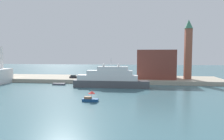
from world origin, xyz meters
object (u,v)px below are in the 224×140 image
at_px(work_barge, 59,84).
at_px(harbor_building, 155,64).
at_px(small_motorboat, 90,98).
at_px(person_figure, 83,77).
at_px(large_yacht, 110,79).
at_px(mooring_bollard, 118,79).
at_px(bell_tower, 188,47).
at_px(parked_car, 74,77).

relative_size(work_barge, harbor_building, 0.31).
relative_size(small_motorboat, person_figure, 2.69).
bearing_deg(large_yacht, mooring_bollard, 76.14).
bearing_deg(person_figure, mooring_bollard, -12.98).
bearing_deg(bell_tower, mooring_bollard, -164.53).
xyz_separation_m(harbor_building, parked_car, (-38.71, -5.05, -6.05)).
bearing_deg(small_motorboat, bell_tower, 50.54).
bearing_deg(parked_car, small_motorboat, -66.31).
height_order(small_motorboat, bell_tower, bell_tower).
xyz_separation_m(large_yacht, harbor_building, (19.05, 20.45, 5.13)).
bearing_deg(person_figure, small_motorboat, -71.90).
xyz_separation_m(small_motorboat, person_figure, (-12.56, 38.42, 1.39)).
distance_m(person_figure, mooring_bollard, 17.42).
bearing_deg(small_motorboat, work_barge, 125.50).
distance_m(large_yacht, work_barge, 22.85).
bearing_deg(bell_tower, work_barge, -165.35).
bearing_deg(mooring_bollard, parked_car, 165.49).
distance_m(small_motorboat, harbor_building, 50.47).
bearing_deg(small_motorboat, harbor_building, 65.05).
height_order(parked_car, mooring_bollard, parked_car).
height_order(small_motorboat, person_figure, person_figure).
bearing_deg(work_barge, small_motorboat, -54.50).
height_order(large_yacht, small_motorboat, large_yacht).
relative_size(large_yacht, bell_tower, 1.10).
xyz_separation_m(bell_tower, person_figure, (-48.06, -4.69, -13.79)).
distance_m(bell_tower, mooring_bollard, 35.22).
xyz_separation_m(small_motorboat, parked_car, (-17.65, 40.22, 1.27)).
height_order(harbor_building, person_figure, harbor_building).
relative_size(large_yacht, small_motorboat, 6.83).
distance_m(harbor_building, mooring_bollard, 20.81).
height_order(large_yacht, mooring_bollard, large_yacht).
bearing_deg(mooring_bollard, large_yacht, -103.86).
height_order(large_yacht, person_figure, large_yacht).
xyz_separation_m(harbor_building, mooring_bollard, (-16.65, -10.76, -6.30)).
height_order(harbor_building, parked_car, harbor_building).
height_order(small_motorboat, harbor_building, harbor_building).
bearing_deg(person_figure, bell_tower, 5.58).
distance_m(large_yacht, mooring_bollard, 10.05).
distance_m(work_barge, parked_car, 12.17).
height_order(harbor_building, mooring_bollard, harbor_building).
bearing_deg(parked_car, bell_tower, 3.12).
relative_size(work_barge, parked_car, 1.34).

